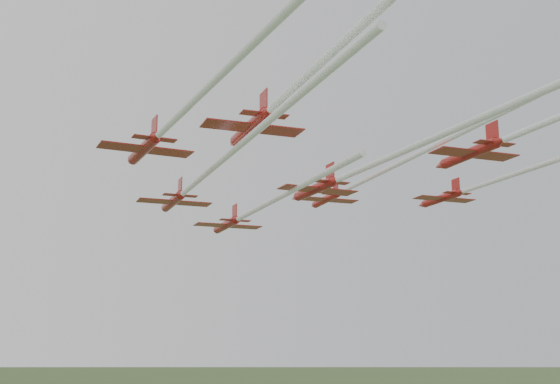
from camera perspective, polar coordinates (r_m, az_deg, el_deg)
jet_lead at (r=92.92m, az=-2.59°, el=-1.75°), size 16.23×47.75×2.89m
jet_row2_left at (r=76.97m, az=-6.27°, el=1.28°), size 19.54×59.50×2.80m
jet_row2_right at (r=86.84m, az=6.74°, el=0.87°), size 17.83×48.32×2.47m
jet_row3_left at (r=65.46m, az=-9.12°, el=5.31°), size 12.56×44.53×2.85m
jet_row3_mid at (r=69.78m, az=7.24°, el=2.12°), size 14.62×51.47×2.71m
jet_row3_right at (r=81.43m, az=18.10°, el=1.25°), size 17.15×51.49×2.38m
jet_row4_left at (r=49.88m, az=4.17°, el=11.17°), size 22.68×67.59×2.85m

